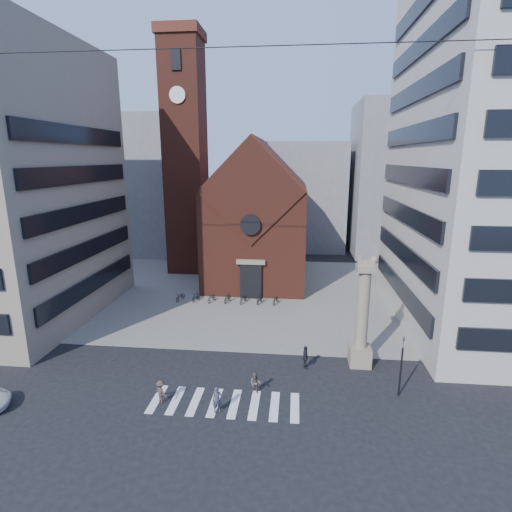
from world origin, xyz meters
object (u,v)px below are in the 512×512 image
(lion_column, at_px, (362,323))
(pedestrian_2, at_px, (305,357))
(traffic_light, at_px, (401,365))
(pedestrian_1, at_px, (255,383))
(scooter_0, at_px, (180,296))
(pedestrian_0, at_px, (217,400))

(lion_column, xyz_separation_m, pedestrian_2, (-4.18, -0.98, -2.56))
(traffic_light, relative_size, pedestrian_2, 2.39)
(pedestrian_1, bearing_deg, lion_column, 41.50)
(pedestrian_2, height_order, scooter_0, pedestrian_2)
(lion_column, height_order, traffic_light, lion_column)
(lion_column, relative_size, scooter_0, 4.92)
(pedestrian_0, height_order, scooter_0, pedestrian_0)
(lion_column, relative_size, pedestrian_2, 4.83)
(pedestrian_1, bearing_deg, traffic_light, 13.88)
(pedestrian_1, xyz_separation_m, scooter_0, (-10.14, 17.01, -0.25))
(pedestrian_0, relative_size, pedestrian_1, 1.11)
(pedestrian_0, distance_m, pedestrian_1, 3.14)
(pedestrian_1, xyz_separation_m, pedestrian_2, (3.41, 3.70, 0.13))
(lion_column, bearing_deg, scooter_0, 145.17)
(traffic_light, relative_size, pedestrian_1, 2.81)
(pedestrian_1, bearing_deg, pedestrian_2, 57.16)
(traffic_light, distance_m, scooter_0, 25.66)
(lion_column, xyz_separation_m, traffic_light, (1.99, -4.00, -1.17))
(traffic_light, height_order, pedestrian_2, traffic_light)
(lion_column, distance_m, pedestrian_2, 4.99)
(lion_column, xyz_separation_m, pedestrian_0, (-9.73, -6.97, -2.61))
(pedestrian_0, bearing_deg, scooter_0, 91.37)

